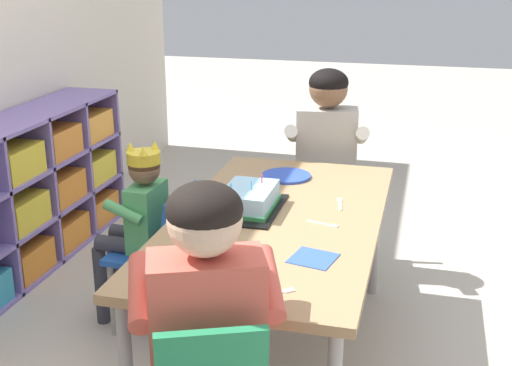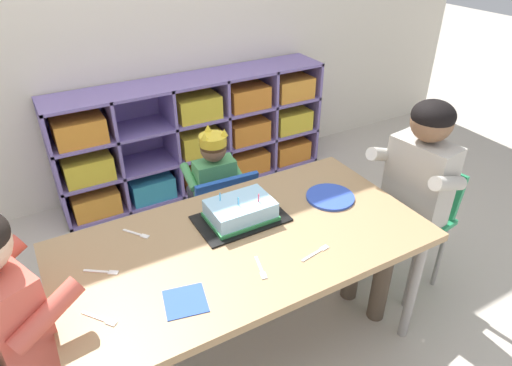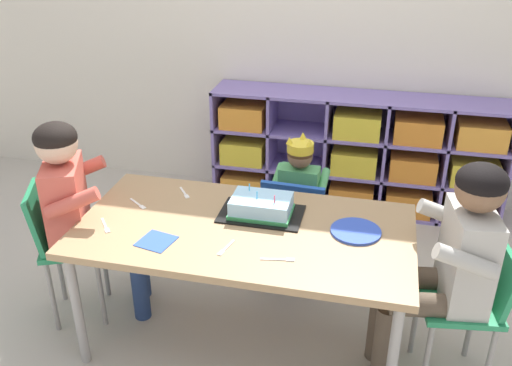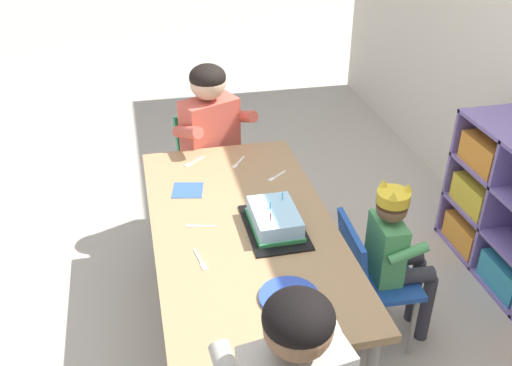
{
  "view_description": "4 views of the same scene",
  "coord_description": "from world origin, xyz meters",
  "px_view_note": "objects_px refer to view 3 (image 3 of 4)",
  "views": [
    {
      "loc": [
        -2.34,
        -0.52,
        1.57
      ],
      "look_at": [
        0.08,
        0.1,
        0.72
      ],
      "focal_mm": 47.65,
      "sensor_mm": 36.0,
      "label": 1
    },
    {
      "loc": [
        -0.66,
        -1.26,
        1.75
      ],
      "look_at": [
        0.1,
        0.08,
        0.81
      ],
      "focal_mm": 31.59,
      "sensor_mm": 36.0,
      "label": 2
    },
    {
      "loc": [
        0.53,
        -2.04,
        1.9
      ],
      "look_at": [
        0.04,
        0.08,
        0.81
      ],
      "focal_mm": 39.17,
      "sensor_mm": 36.0,
      "label": 3
    },
    {
      "loc": [
        1.97,
        -0.39,
        2.03
      ],
      "look_at": [
        0.06,
        0.04,
        0.86
      ],
      "focal_mm": 40.26,
      "sensor_mm": 36.0,
      "label": 4
    }
  ],
  "objects_px": {
    "adult_helper_seated": "(80,201)",
    "classroom_chair_guest_side": "(470,300)",
    "birthday_cake_on_tray": "(261,207)",
    "classroom_chair_adult_side": "(62,240)",
    "child_with_crown": "(300,187)",
    "fork_beside_plate_stack": "(225,249)",
    "fork_at_table_front_edge": "(280,260)",
    "guest_at_table_side": "(451,254)",
    "paper_plate_stack": "(356,231)",
    "fork_near_child_seat": "(185,193)",
    "classroom_chair_blue": "(295,218)",
    "activity_table": "(244,237)",
    "fork_scattered_mid_table": "(105,226)",
    "fork_by_napkin": "(138,204)"
  },
  "relations": [
    {
      "from": "child_with_crown",
      "to": "fork_beside_plate_stack",
      "type": "height_order",
      "value": "child_with_crown"
    },
    {
      "from": "activity_table",
      "to": "paper_plate_stack",
      "type": "relative_size",
      "value": 6.74
    },
    {
      "from": "birthday_cake_on_tray",
      "to": "fork_at_table_front_edge",
      "type": "relative_size",
      "value": 2.73
    },
    {
      "from": "classroom_chair_adult_side",
      "to": "birthday_cake_on_tray",
      "type": "xyz_separation_m",
      "value": [
        0.96,
        0.15,
        0.22
      ]
    },
    {
      "from": "birthday_cake_on_tray",
      "to": "paper_plate_stack",
      "type": "distance_m",
      "value": 0.44
    },
    {
      "from": "adult_helper_seated",
      "to": "classroom_chair_adult_side",
      "type": "bearing_deg",
      "value": 90.0
    },
    {
      "from": "classroom_chair_adult_side",
      "to": "birthday_cake_on_tray",
      "type": "height_order",
      "value": "birthday_cake_on_tray"
    },
    {
      "from": "activity_table",
      "to": "adult_helper_seated",
      "type": "distance_m",
      "value": 0.81
    },
    {
      "from": "adult_helper_seated",
      "to": "fork_at_table_front_edge",
      "type": "relative_size",
      "value": 7.51
    },
    {
      "from": "child_with_crown",
      "to": "fork_scattered_mid_table",
      "type": "bearing_deg",
      "value": 49.13
    },
    {
      "from": "birthday_cake_on_tray",
      "to": "fork_at_table_front_edge",
      "type": "bearing_deg",
      "value": -65.62
    },
    {
      "from": "activity_table",
      "to": "birthday_cake_on_tray",
      "type": "bearing_deg",
      "value": 68.15
    },
    {
      "from": "activity_table",
      "to": "guest_at_table_side",
      "type": "height_order",
      "value": "guest_at_table_side"
    },
    {
      "from": "fork_scattered_mid_table",
      "to": "fork_by_napkin",
      "type": "relative_size",
      "value": 1.0
    },
    {
      "from": "guest_at_table_side",
      "to": "paper_plate_stack",
      "type": "height_order",
      "value": "guest_at_table_side"
    },
    {
      "from": "paper_plate_stack",
      "to": "fork_near_child_seat",
      "type": "relative_size",
      "value": 2.02
    },
    {
      "from": "child_with_crown",
      "to": "activity_table",
      "type": "bearing_deg",
      "value": 79.65
    },
    {
      "from": "activity_table",
      "to": "classroom_chair_guest_side",
      "type": "distance_m",
      "value": 0.99
    },
    {
      "from": "fork_scattered_mid_table",
      "to": "fork_by_napkin",
      "type": "distance_m",
      "value": 0.23
    },
    {
      "from": "adult_helper_seated",
      "to": "fork_by_napkin",
      "type": "distance_m",
      "value": 0.27
    },
    {
      "from": "activity_table",
      "to": "fork_by_napkin",
      "type": "height_order",
      "value": "fork_by_napkin"
    },
    {
      "from": "guest_at_table_side",
      "to": "fork_by_napkin",
      "type": "relative_size",
      "value": 9.16
    },
    {
      "from": "paper_plate_stack",
      "to": "fork_near_child_seat",
      "type": "distance_m",
      "value": 0.86
    },
    {
      "from": "classroom_chair_adult_side",
      "to": "guest_at_table_side",
      "type": "xyz_separation_m",
      "value": [
        1.78,
        -0.02,
        0.21
      ]
    },
    {
      "from": "adult_helper_seated",
      "to": "paper_plate_stack",
      "type": "bearing_deg",
      "value": -110.33
    },
    {
      "from": "activity_table",
      "to": "fork_near_child_seat",
      "type": "xyz_separation_m",
      "value": [
        -0.36,
        0.24,
        0.05
      ]
    },
    {
      "from": "activity_table",
      "to": "classroom_chair_blue",
      "type": "relative_size",
      "value": 2.33
    },
    {
      "from": "child_with_crown",
      "to": "fork_scattered_mid_table",
      "type": "distance_m",
      "value": 1.09
    },
    {
      "from": "classroom_chair_blue",
      "to": "fork_scattered_mid_table",
      "type": "xyz_separation_m",
      "value": [
        -0.74,
        -0.67,
        0.24
      ]
    },
    {
      "from": "fork_by_napkin",
      "to": "fork_near_child_seat",
      "type": "bearing_deg",
      "value": -102.63
    },
    {
      "from": "fork_beside_plate_stack",
      "to": "fork_at_table_front_edge",
      "type": "bearing_deg",
      "value": -81.82
    },
    {
      "from": "adult_helper_seated",
      "to": "classroom_chair_blue",
      "type": "bearing_deg",
      "value": -83.81
    },
    {
      "from": "classroom_chair_adult_side",
      "to": "fork_scattered_mid_table",
      "type": "distance_m",
      "value": 0.38
    },
    {
      "from": "paper_plate_stack",
      "to": "fork_at_table_front_edge",
      "type": "relative_size",
      "value": 1.58
    },
    {
      "from": "classroom_chair_guest_side",
      "to": "birthday_cake_on_tray",
      "type": "relative_size",
      "value": 1.78
    },
    {
      "from": "classroom_chair_adult_side",
      "to": "classroom_chair_guest_side",
      "type": "distance_m",
      "value": 1.88
    },
    {
      "from": "child_with_crown",
      "to": "classroom_chair_guest_side",
      "type": "bearing_deg",
      "value": 143.34
    },
    {
      "from": "adult_helper_seated",
      "to": "classroom_chair_guest_side",
      "type": "relative_size",
      "value": 1.55
    },
    {
      "from": "classroom_chair_adult_side",
      "to": "classroom_chair_guest_side",
      "type": "relative_size",
      "value": 1.07
    },
    {
      "from": "guest_at_table_side",
      "to": "fork_scattered_mid_table",
      "type": "distance_m",
      "value": 1.47
    },
    {
      "from": "adult_helper_seated",
      "to": "fork_near_child_seat",
      "type": "xyz_separation_m",
      "value": [
        0.44,
        0.22,
        -0.02
      ]
    },
    {
      "from": "classroom_chair_guest_side",
      "to": "classroom_chair_adult_side",
      "type": "bearing_deg",
      "value": -98.26
    },
    {
      "from": "classroom_chair_blue",
      "to": "fork_by_napkin",
      "type": "distance_m",
      "value": 0.86
    },
    {
      "from": "classroom_chair_adult_side",
      "to": "paper_plate_stack",
      "type": "distance_m",
      "value": 1.41
    },
    {
      "from": "classroom_chair_adult_side",
      "to": "fork_beside_plate_stack",
      "type": "bearing_deg",
      "value": -122.98
    },
    {
      "from": "child_with_crown",
      "to": "adult_helper_seated",
      "type": "relative_size",
      "value": 0.8
    },
    {
      "from": "fork_at_table_front_edge",
      "to": "fork_beside_plate_stack",
      "type": "xyz_separation_m",
      "value": [
        -0.23,
        0.02,
        0.0
      ]
    },
    {
      "from": "classroom_chair_adult_side",
      "to": "fork_scattered_mid_table",
      "type": "xyz_separation_m",
      "value": [
        0.31,
        -0.11,
        0.19
      ]
    },
    {
      "from": "activity_table",
      "to": "classroom_chair_blue",
      "type": "bearing_deg",
      "value": 74.75
    },
    {
      "from": "fork_by_napkin",
      "to": "birthday_cake_on_tray",
      "type": "bearing_deg",
      "value": -140.29
    }
  ]
}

